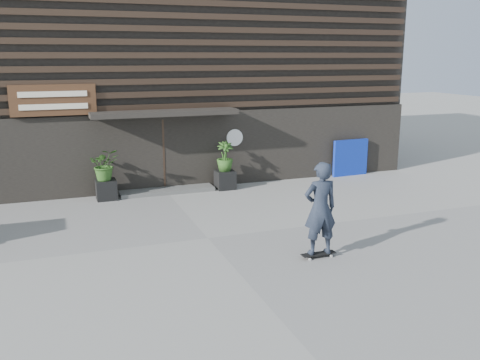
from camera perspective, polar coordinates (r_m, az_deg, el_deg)
name	(u,v)px	position (r m, az deg, el deg)	size (l,w,h in m)	color
ground	(208,238)	(12.60, -3.53, -6.36)	(80.00, 80.00, 0.00)	gray
entrance_step	(167,190)	(16.86, -7.99, -1.13)	(3.00, 0.80, 0.12)	#4F4F4C
planter_pot_left	(106,190)	(16.34, -14.39, -1.03)	(0.60, 0.60, 0.60)	black
bamboo_left	(105,164)	(16.17, -14.55, 1.65)	(0.86, 0.75, 0.96)	#2D591E
planter_pot_right	(225,180)	(17.09, -1.64, 0.03)	(0.60, 0.60, 0.60)	black
bamboo_right	(225,156)	(16.93, -1.66, 2.60)	(0.54, 0.54, 0.96)	#2D591E
blue_tarp	(350,158)	(19.34, 11.95, 2.40)	(1.40, 0.12, 1.31)	#0C249E
building	(135,63)	(21.61, -11.42, 12.46)	(18.00, 11.00, 8.00)	black
skateboarder	(320,209)	(11.21, 8.75, -3.12)	(0.78, 0.52, 2.12)	black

